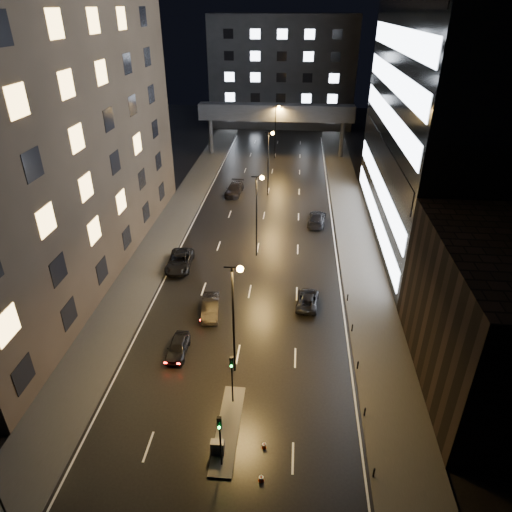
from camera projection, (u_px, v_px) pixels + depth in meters
The scene contains 25 objects.
ground at pixel (264, 215), 66.01m from camera, with size 160.00×160.00×0.00m, color black.
sidewalk_left at pixel (171, 226), 62.62m from camera, with size 5.00×110.00×0.15m, color #383533.
sidewalk_right at pixel (355, 234), 60.63m from camera, with size 5.00×110.00×0.15m, color #383533.
building_left at pixel (22, 85), 44.17m from camera, with size 15.00×48.00×40.00m, color #2D2319.
building_right_low at pixel (497, 318), 34.52m from camera, with size 10.00×18.00×12.00m, color black.
building_right_glass at pixel (492, 49), 49.63m from camera, with size 20.00×36.00×45.00m, color black.
building_far at pixel (283, 71), 110.46m from camera, with size 34.00×14.00×25.00m, color #333335.
skybridge at pixel (276, 113), 88.09m from camera, with size 30.00×3.00×10.00m.
median_island at pixel (228, 428), 32.86m from camera, with size 1.60×8.00×0.15m, color #383533.
traffic_signal_near at pixel (232, 372), 33.57m from camera, with size 0.28×0.34×4.40m.
traffic_signal_far at pixel (220, 434), 28.78m from camera, with size 0.28×0.34×4.40m.
bollard_row at pixel (361, 388), 35.81m from camera, with size 0.12×25.12×0.90m.
streetlight_near at pixel (235, 307), 34.98m from camera, with size 1.45×0.50×10.15m.
streetlight_mid_a at pixel (258, 206), 52.40m from camera, with size 1.45×0.50×10.15m.
streetlight_mid_b at pixel (269, 155), 69.82m from camera, with size 1.45×0.50×10.15m.
streetlight_far at pixel (276, 125), 87.23m from camera, with size 1.45×0.50×10.15m.
car_away_a at pixel (178, 347), 39.70m from camera, with size 1.62×4.02×1.37m, color black.
car_away_b at pixel (211, 307), 44.79m from camera, with size 1.62×4.65×1.53m, color black.
car_away_c at pixel (180, 261), 52.68m from camera, with size 2.68×5.81×1.61m, color black.
car_away_d at pixel (234, 189), 73.07m from camera, with size 2.31×5.68×1.65m, color black.
car_toward_a at pixel (308, 300), 46.15m from camera, with size 2.11×4.57×1.27m, color black.
car_toward_b at pixel (317, 218), 63.15m from camera, with size 2.27×5.59×1.62m, color black.
utility_cabinet at pixel (217, 447), 30.73m from camera, with size 0.92×0.52×1.07m, color #454547.
cone_a at pixel (261, 478), 29.21m from camera, with size 0.38×0.38×0.51m, color #F7420D.
cone_b at pixel (264, 445), 31.37m from camera, with size 0.34×0.34×0.54m, color #D7410B.
Camera 1 is at (4.37, -20.43, 26.88)m, focal length 32.00 mm.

